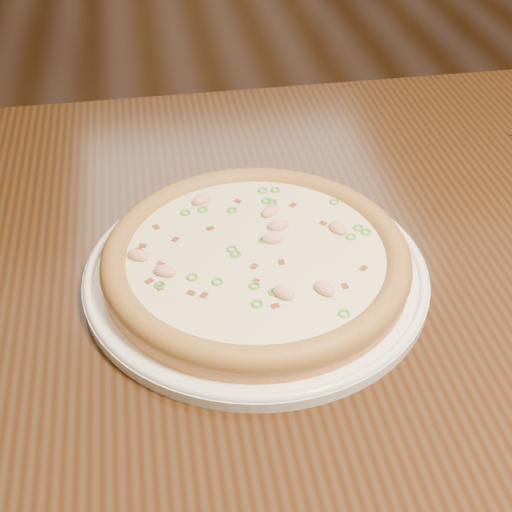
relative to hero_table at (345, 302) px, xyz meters
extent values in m
plane|color=black|center=(0.31, 0.67, -0.65)|extent=(9.00, 9.00, 0.00)
cube|color=black|center=(0.00, 0.00, 0.08)|extent=(1.20, 0.80, 0.04)
cylinder|color=white|center=(-0.12, -0.05, 0.10)|extent=(0.36, 0.36, 0.01)
torus|color=white|center=(-0.12, -0.05, 0.11)|extent=(0.36, 0.36, 0.01)
cylinder|color=#CE8847|center=(-0.12, -0.05, 0.12)|extent=(0.32, 0.32, 0.02)
torus|color=#B38142|center=(-0.12, -0.05, 0.13)|extent=(0.32, 0.32, 0.03)
cylinder|color=#F9E5BA|center=(-0.12, -0.05, 0.13)|extent=(0.27, 0.27, 0.00)
ellipsoid|color=#F2B29E|center=(-0.10, -0.12, 0.14)|extent=(0.03, 0.03, 0.01)
ellipsoid|color=#F2B29E|center=(-0.17, 0.05, 0.14)|extent=(0.03, 0.02, 0.01)
ellipsoid|color=#F2B29E|center=(-0.10, -0.03, 0.14)|extent=(0.03, 0.02, 0.01)
ellipsoid|color=#F2B29E|center=(-0.03, -0.03, 0.14)|extent=(0.02, 0.03, 0.01)
ellipsoid|color=#F2B29E|center=(-0.09, -0.01, 0.14)|extent=(0.03, 0.02, 0.01)
ellipsoid|color=#F2B29E|center=(-0.09, 0.02, 0.14)|extent=(0.03, 0.03, 0.01)
ellipsoid|color=#F2B29E|center=(-0.22, -0.07, 0.14)|extent=(0.03, 0.02, 0.01)
ellipsoid|color=#F2B29E|center=(-0.06, -0.12, 0.14)|extent=(0.03, 0.03, 0.01)
ellipsoid|color=#F2B29E|center=(-0.24, -0.04, 0.14)|extent=(0.03, 0.02, 0.01)
cube|color=maroon|center=(-0.10, 0.02, 0.13)|extent=(0.01, 0.01, 0.00)
cube|color=maroon|center=(-0.19, -0.10, 0.13)|extent=(0.01, 0.01, 0.00)
cube|color=maroon|center=(-0.04, -0.12, 0.13)|extent=(0.01, 0.01, 0.00)
cube|color=maroon|center=(-0.12, -0.13, 0.13)|extent=(0.01, 0.01, 0.00)
cube|color=maroon|center=(-0.20, -0.01, 0.13)|extent=(0.01, 0.01, 0.00)
cube|color=maroon|center=(-0.13, -0.07, 0.13)|extent=(0.01, 0.01, 0.00)
cube|color=maroon|center=(-0.12, 0.05, 0.13)|extent=(0.01, 0.01, 0.00)
cube|color=maroon|center=(-0.24, -0.03, 0.13)|extent=(0.01, 0.01, 0.00)
cube|color=maroon|center=(-0.13, -0.10, 0.13)|extent=(0.01, 0.01, 0.00)
cube|color=maroon|center=(-0.16, 0.00, 0.13)|extent=(0.01, 0.01, 0.00)
cube|color=maroon|center=(-0.22, -0.09, 0.13)|extent=(0.01, 0.01, 0.00)
cube|color=maroon|center=(-0.22, 0.01, 0.13)|extent=(0.01, 0.01, 0.00)
cube|color=maroon|center=(-0.24, -0.02, 0.13)|extent=(0.01, 0.01, 0.00)
cube|color=maroon|center=(-0.22, -0.05, 0.13)|extent=(0.01, 0.01, 0.00)
cube|color=maroon|center=(-0.06, 0.03, 0.13)|extent=(0.01, 0.01, 0.00)
cube|color=maroon|center=(-0.18, -0.11, 0.13)|extent=(0.01, 0.01, 0.00)
cube|color=maroon|center=(-0.23, -0.08, 0.13)|extent=(0.01, 0.01, 0.00)
cube|color=maroon|center=(-0.10, -0.07, 0.13)|extent=(0.01, 0.01, 0.00)
cube|color=maroon|center=(-0.02, -0.09, 0.13)|extent=(0.01, 0.01, 0.00)
cube|color=maroon|center=(-0.04, -0.01, 0.13)|extent=(0.01, 0.01, 0.00)
torus|color=#4DA130|center=(0.00, -0.03, 0.13)|extent=(0.02, 0.02, 0.00)
torus|color=#4DA130|center=(-0.13, 0.03, 0.13)|extent=(0.02, 0.02, 0.00)
torus|color=#4DA130|center=(-0.09, 0.03, 0.13)|extent=(0.01, 0.01, 0.00)
torus|color=#4DA130|center=(-0.13, -0.10, 0.13)|extent=(0.02, 0.02, 0.00)
torus|color=#4DA130|center=(-0.19, 0.03, 0.13)|extent=(0.02, 0.02, 0.00)
torus|color=#4DA130|center=(-0.02, 0.03, 0.13)|extent=(0.02, 0.02, 0.00)
torus|color=#4DA130|center=(-0.09, -0.01, 0.13)|extent=(0.02, 0.02, 0.00)
torus|color=#4DA130|center=(-0.14, -0.05, 0.13)|extent=(0.02, 0.02, 0.00)
torus|color=#4DA130|center=(-0.09, 0.04, 0.13)|extent=(0.02, 0.02, 0.00)
torus|color=#4DA130|center=(-0.09, 0.04, 0.13)|extent=(0.01, 0.01, 0.00)
torus|color=#4DA130|center=(-0.19, -0.08, 0.13)|extent=(0.01, 0.01, 0.00)
torus|color=#4DA130|center=(-0.02, -0.04, 0.13)|extent=(0.01, 0.01, 0.00)
torus|color=#4DA130|center=(-0.22, -0.09, 0.13)|extent=(0.01, 0.01, 0.00)
torus|color=#4DA130|center=(-0.11, -0.03, 0.13)|extent=(0.01, 0.01, 0.00)
torus|color=#4DA130|center=(-0.17, -0.09, 0.13)|extent=(0.01, 0.01, 0.00)
torus|color=#4DA130|center=(-0.09, 0.06, 0.13)|extent=(0.02, 0.02, 0.00)
torus|color=#4DA130|center=(-0.17, 0.04, 0.13)|extent=(0.02, 0.02, 0.00)
torus|color=#4DA130|center=(-0.05, -0.16, 0.13)|extent=(0.01, 0.01, 0.00)
torus|color=#4DA130|center=(0.00, -0.04, 0.13)|extent=(0.02, 0.02, 0.00)
torus|color=#4DA130|center=(-0.08, 0.06, 0.13)|extent=(0.02, 0.02, 0.00)
torus|color=#4DA130|center=(-0.13, -0.13, 0.13)|extent=(0.02, 0.02, 0.00)
torus|color=#4DA130|center=(-0.14, -0.04, 0.13)|extent=(0.02, 0.02, 0.00)
torus|color=#4DA130|center=(-0.11, -0.12, 0.13)|extent=(0.01, 0.01, 0.00)
camera|label=1|loc=(-0.22, -0.62, 0.60)|focal=50.00mm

